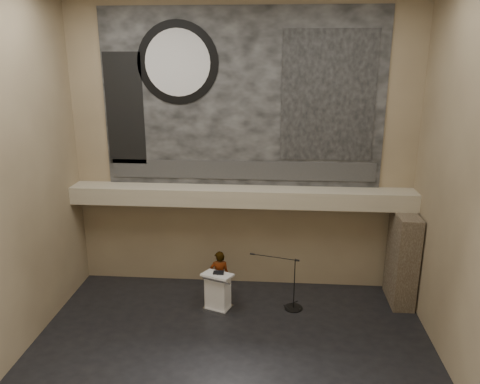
{
  "coord_description": "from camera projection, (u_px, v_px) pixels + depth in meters",
  "views": [
    {
      "loc": [
        0.98,
        -9.38,
        7.0
      ],
      "look_at": [
        0.0,
        3.2,
        3.2
      ],
      "focal_mm": 35.0,
      "sensor_mm": 36.0,
      "label": 1
    }
  ],
  "objects": [
    {
      "name": "sprinkler_left",
      "position": [
        187.0,
        205.0,
        13.79
      ],
      "size": [
        0.04,
        0.04,
        0.06
      ],
      "primitive_type": "cylinder",
      "color": "#B2893D",
      "rests_on": "soffit"
    },
    {
      "name": "banner_building_print",
      "position": [
        328.0,
        97.0,
        12.95
      ],
      "size": [
        2.6,
        0.02,
        3.6
      ],
      "primitive_type": "cube",
      "color": "black",
      "rests_on": "banner"
    },
    {
      "name": "speaker_person",
      "position": [
        220.0,
        276.0,
        13.52
      ],
      "size": [
        0.62,
        0.46,
        1.55
      ],
      "primitive_type": "imported",
      "rotation": [
        0.0,
        0.0,
        3.32
      ],
      "color": "silver",
      "rests_on": "floor"
    },
    {
      "name": "wall_left",
      "position": [
        0.0,
        183.0,
        10.2
      ],
      "size": [
        0.02,
        8.0,
        8.5
      ],
      "primitive_type": "cube",
      "color": "#7C694E",
      "rests_on": "floor"
    },
    {
      "name": "banner_brick_print",
      "position": [
        125.0,
        109.0,
        13.5
      ],
      "size": [
        1.1,
        0.02,
        3.2
      ],
      "primitive_type": "cube",
      "color": "black",
      "rests_on": "banner"
    },
    {
      "name": "soffit",
      "position": [
        241.0,
        196.0,
        13.64
      ],
      "size": [
        10.0,
        0.8,
        0.5
      ],
      "primitive_type": "cube",
      "color": "tan",
      "rests_on": "wall_back"
    },
    {
      "name": "wall_right",
      "position": [
        474.0,
        193.0,
        9.45
      ],
      "size": [
        0.02,
        8.0,
        8.5
      ],
      "primitive_type": "cube",
      "color": "#7C694E",
      "rests_on": "floor"
    },
    {
      "name": "banner",
      "position": [
        242.0,
        100.0,
        13.2
      ],
      "size": [
        8.0,
        0.05,
        5.0
      ],
      "primitive_type": "cube",
      "color": "black",
      "rests_on": "wall_back"
    },
    {
      "name": "banner_clock_rim",
      "position": [
        178.0,
        63.0,
        13.0
      ],
      "size": [
        2.3,
        0.02,
        2.3
      ],
      "primitive_type": "cylinder",
      "rotation": [
        1.57,
        0.0,
        0.0
      ],
      "color": "black",
      "rests_on": "banner"
    },
    {
      "name": "mic_stand",
      "position": [
        292.0,
        300.0,
        13.24
      ],
      "size": [
        1.53,
        0.59,
        1.54
      ],
      "rotation": [
        0.0,
        0.0,
        -0.25
      ],
      "color": "black",
      "rests_on": "floor"
    },
    {
      "name": "banner_clock_face",
      "position": [
        177.0,
        63.0,
        12.98
      ],
      "size": [
        1.84,
        0.02,
        1.84
      ],
      "primitive_type": "cylinder",
      "rotation": [
        1.57,
        0.0,
        0.0
      ],
      "color": "silver",
      "rests_on": "banner"
    },
    {
      "name": "papers",
      "position": [
        213.0,
        273.0,
        12.96
      ],
      "size": [
        0.23,
        0.3,
        0.0
      ],
      "primitive_type": "cube",
      "rotation": [
        0.0,
        0.0,
        -0.09
      ],
      "color": "silver",
      "rests_on": "lectern"
    },
    {
      "name": "binder",
      "position": [
        218.0,
        273.0,
        12.96
      ],
      "size": [
        0.3,
        0.24,
        0.04
      ],
      "primitive_type": "cube",
      "rotation": [
        0.0,
        0.0,
        0.03
      ],
      "color": "black",
      "rests_on": "lectern"
    },
    {
      "name": "floor",
      "position": [
        229.0,
        360.0,
        11.05
      ],
      "size": [
        10.0,
        10.0,
        0.0
      ],
      "primitive_type": "plane",
      "color": "black",
      "rests_on": "ground"
    },
    {
      "name": "sprinkler_right",
      "position": [
        306.0,
        208.0,
        13.53
      ],
      "size": [
        0.04,
        0.04,
        0.06
      ],
      "primitive_type": "cylinder",
      "color": "#B2893D",
      "rests_on": "soffit"
    },
    {
      "name": "lectern",
      "position": [
        218.0,
        291.0,
        13.1
      ],
      "size": [
        0.95,
        0.81,
        1.14
      ],
      "rotation": [
        0.0,
        0.0,
        -0.36
      ],
      "color": "silver",
      "rests_on": "floor"
    },
    {
      "name": "wall_back",
      "position": [
        242.0,
        150.0,
        13.64
      ],
      "size": [
        10.0,
        0.02,
        8.5
      ],
      "primitive_type": "cube",
      "color": "#7C694E",
      "rests_on": "floor"
    },
    {
      "name": "wall_front",
      "position": [
        197.0,
        275.0,
        6.01
      ],
      "size": [
        10.0,
        0.02,
        8.5
      ],
      "primitive_type": "cube",
      "color": "#7C694E",
      "rests_on": "floor"
    },
    {
      "name": "banner_text_strip",
      "position": [
        242.0,
        170.0,
        13.75
      ],
      "size": [
        7.76,
        0.02,
        0.55
      ],
      "primitive_type": "cube",
      "color": "#2A2A2A",
      "rests_on": "banner"
    },
    {
      "name": "stone_pier",
      "position": [
        402.0,
        258.0,
        13.32
      ],
      "size": [
        0.6,
        1.4,
        2.7
      ],
      "primitive_type": "cube",
      "color": "#413528",
      "rests_on": "floor"
    }
  ]
}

